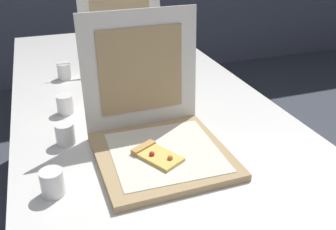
{
  "coord_description": "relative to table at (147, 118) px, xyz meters",
  "views": [
    {
      "loc": [
        -0.35,
        -0.56,
        1.36
      ],
      "look_at": [
        0.02,
        0.49,
        0.79
      ],
      "focal_mm": 40.02,
      "sensor_mm": 36.0,
      "label": 1
    }
  ],
  "objects": [
    {
      "name": "cup_white_far",
      "position": [
        -0.26,
        0.43,
        0.08
      ],
      "size": [
        0.06,
        0.06,
        0.07
      ],
      "primitive_type": "cylinder",
      "color": "white",
      "rests_on": "table"
    },
    {
      "name": "cup_white_mid",
      "position": [
        -0.29,
        0.07,
        0.08
      ],
      "size": [
        0.06,
        0.06,
        0.07
      ],
      "primitive_type": "cylinder",
      "color": "white",
      "rests_on": "table"
    },
    {
      "name": "cup_white_near_center",
      "position": [
        -0.32,
        -0.16,
        0.08
      ],
      "size": [
        0.06,
        0.06,
        0.07
      ],
      "primitive_type": "cylinder",
      "color": "white",
      "rests_on": "table"
    },
    {
      "name": "pizza_box_front",
      "position": [
        -0.05,
        -0.29,
        0.1
      ],
      "size": [
        0.39,
        0.41,
        0.4
      ],
      "rotation": [
        0.0,
        0.0,
        0.02
      ],
      "color": "tan",
      "rests_on": "table"
    },
    {
      "name": "cup_white_near_left",
      "position": [
        -0.37,
        -0.4,
        0.08
      ],
      "size": [
        0.06,
        0.06,
        0.07
      ],
      "primitive_type": "cylinder",
      "color": "white",
      "rests_on": "table"
    },
    {
      "name": "table",
      "position": [
        0.0,
        0.0,
        0.0
      ],
      "size": [
        0.98,
        2.46,
        0.73
      ],
      "color": "silver",
      "rests_on": "ground"
    },
    {
      "name": "pizza_box_middle",
      "position": [
        0.0,
        0.26,
        0.09
      ],
      "size": [
        0.42,
        0.55,
        0.38
      ],
      "rotation": [
        0.0,
        0.0,
        -0.08
      ],
      "color": "tan",
      "rests_on": "table"
    }
  ]
}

